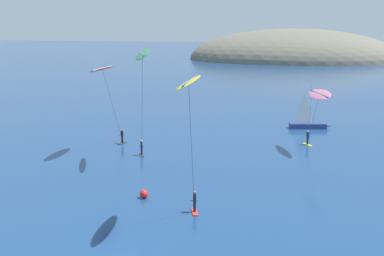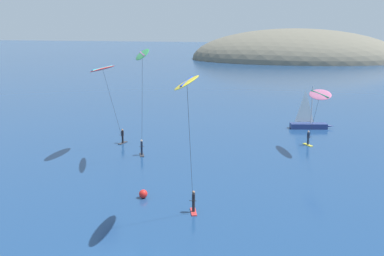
{
  "view_description": "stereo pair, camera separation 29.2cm",
  "coord_description": "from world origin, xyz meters",
  "px_view_note": "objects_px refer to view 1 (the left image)",
  "views": [
    {
      "loc": [
        8.84,
        -23.05,
        14.03
      ],
      "look_at": [
        -0.65,
        23.85,
        3.33
      ],
      "focal_mm": 45.0,
      "sensor_mm": 36.0,
      "label": 1
    },
    {
      "loc": [
        9.12,
        -22.99,
        14.03
      ],
      "look_at": [
        -0.65,
        23.85,
        3.33
      ],
      "focal_mm": 45.0,
      "sensor_mm": 36.0,
      "label": 2
    }
  ],
  "objects_px": {
    "sailboat_near": "(310,124)",
    "kitesurfer_pink": "(319,98)",
    "kitesurfer_red": "(104,74)",
    "marker_buoy": "(144,194)",
    "kitesurfer_yellow": "(189,93)",
    "kitesurfer_green": "(142,62)"
  },
  "relations": [
    {
      "from": "kitesurfer_yellow",
      "to": "kitesurfer_green",
      "type": "height_order",
      "value": "kitesurfer_green"
    },
    {
      "from": "kitesurfer_pink",
      "to": "sailboat_near",
      "type": "bearing_deg",
      "value": 90.99
    },
    {
      "from": "kitesurfer_yellow",
      "to": "marker_buoy",
      "type": "xyz_separation_m",
      "value": [
        -4.8,
        5.1,
        -9.12
      ]
    },
    {
      "from": "kitesurfer_green",
      "to": "kitesurfer_red",
      "type": "distance_m",
      "value": 6.16
    },
    {
      "from": "kitesurfer_pink",
      "to": "kitesurfer_red",
      "type": "xyz_separation_m",
      "value": [
        -22.11,
        -5.52,
        2.61
      ]
    },
    {
      "from": "kitesurfer_yellow",
      "to": "sailboat_near",
      "type": "bearing_deg",
      "value": 74.82
    },
    {
      "from": "kitesurfer_green",
      "to": "marker_buoy",
      "type": "distance_m",
      "value": 13.54
    },
    {
      "from": "kitesurfer_red",
      "to": "sailboat_near",
      "type": "bearing_deg",
      "value": 38.2
    },
    {
      "from": "kitesurfer_red",
      "to": "kitesurfer_pink",
      "type": "bearing_deg",
      "value": 14.02
    },
    {
      "from": "kitesurfer_yellow",
      "to": "kitesurfer_red",
      "type": "bearing_deg",
      "value": 126.46
    },
    {
      "from": "kitesurfer_yellow",
      "to": "kitesurfer_red",
      "type": "relative_size",
      "value": 1.12
    },
    {
      "from": "kitesurfer_pink",
      "to": "kitesurfer_green",
      "type": "xyz_separation_m",
      "value": [
        -16.99,
        -8.55,
        4.2
      ]
    },
    {
      "from": "sailboat_near",
      "to": "kitesurfer_yellow",
      "type": "distance_m",
      "value": 36.62
    },
    {
      "from": "kitesurfer_red",
      "to": "marker_buoy",
      "type": "xyz_separation_m",
      "value": [
        7.81,
        -11.96,
        -8.22
      ]
    },
    {
      "from": "kitesurfer_pink",
      "to": "marker_buoy",
      "type": "xyz_separation_m",
      "value": [
        -14.31,
        -17.48,
        -5.61
      ]
    },
    {
      "from": "kitesurfer_pink",
      "to": "kitesurfer_yellow",
      "type": "relative_size",
      "value": 0.64
    },
    {
      "from": "kitesurfer_yellow",
      "to": "kitesurfer_red",
      "type": "distance_m",
      "value": 21.23
    },
    {
      "from": "kitesurfer_pink",
      "to": "marker_buoy",
      "type": "distance_m",
      "value": 23.28
    },
    {
      "from": "sailboat_near",
      "to": "kitesurfer_green",
      "type": "xyz_separation_m",
      "value": [
        -16.79,
        -20.27,
        9.52
      ]
    },
    {
      "from": "kitesurfer_pink",
      "to": "kitesurfer_red",
      "type": "height_order",
      "value": "kitesurfer_red"
    },
    {
      "from": "sailboat_near",
      "to": "kitesurfer_pink",
      "type": "distance_m",
      "value": 12.87
    },
    {
      "from": "kitesurfer_yellow",
      "to": "kitesurfer_pink",
      "type": "bearing_deg",
      "value": 67.17
    }
  ]
}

